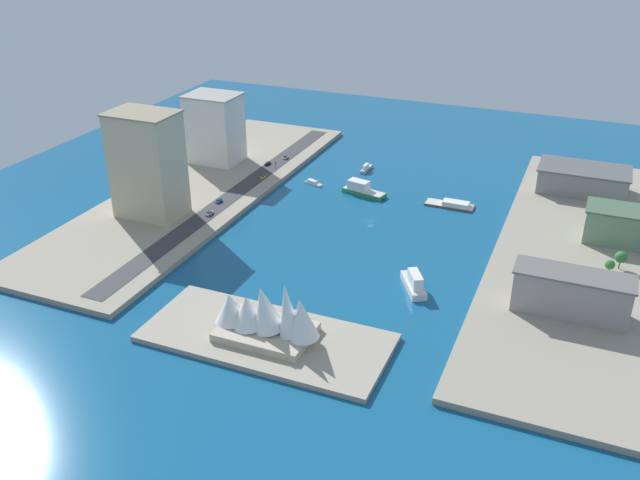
{
  "coord_description": "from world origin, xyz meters",
  "views": [
    {
      "loc": [
        -93.72,
        287.76,
        141.76
      ],
      "look_at": [
        12.36,
        34.17,
        3.24
      ],
      "focal_mm": 38.45,
      "sensor_mm": 36.0,
      "label": 1
    }
  ],
  "objects_px": {
    "yacht_sleek_gray": "(366,168)",
    "ferry_white_commuter": "(414,283)",
    "sailboat_small_white": "(313,183)",
    "taxi_yellow_cab": "(264,176)",
    "ferry_green_doubledeck": "(362,189)",
    "sedan_silver": "(209,213)",
    "office_block_beige": "(147,164)",
    "carpark_squat_concrete": "(571,293)",
    "hatchback_blue": "(219,201)",
    "opera_landmark": "(265,315)",
    "terminal_long_green": "(628,226)",
    "barge_flat_brown": "(452,204)",
    "suv_black": "(268,163)",
    "traffic_light_waterfront": "(276,166)",
    "van_white": "(285,157)",
    "warehouse_low_gray": "(583,179)",
    "hotel_broad_white": "(215,128)"
  },
  "relations": [
    {
      "from": "sedan_silver",
      "to": "traffic_light_waterfront",
      "type": "distance_m",
      "value": 63.6
    },
    {
      "from": "yacht_sleek_gray",
      "to": "carpark_squat_concrete",
      "type": "xyz_separation_m",
      "value": [
        -120.36,
        116.91,
        9.5
      ]
    },
    {
      "from": "carpark_squat_concrete",
      "to": "sedan_silver",
      "type": "bearing_deg",
      "value": -8.07
    },
    {
      "from": "hatchback_blue",
      "to": "terminal_long_green",
      "type": "bearing_deg",
      "value": -170.61
    },
    {
      "from": "yacht_sleek_gray",
      "to": "opera_landmark",
      "type": "height_order",
      "value": "opera_landmark"
    },
    {
      "from": "sailboat_small_white",
      "to": "hotel_broad_white",
      "type": "xyz_separation_m",
      "value": [
        64.73,
        -7.01,
        21.21
      ]
    },
    {
      "from": "yacht_sleek_gray",
      "to": "ferry_green_doubledeck",
      "type": "relative_size",
      "value": 0.55
    },
    {
      "from": "hotel_broad_white",
      "to": "taxi_yellow_cab",
      "type": "xyz_separation_m",
      "value": [
        -38.3,
        14.7,
        -18.67
      ]
    },
    {
      "from": "ferry_green_doubledeck",
      "to": "terminal_long_green",
      "type": "xyz_separation_m",
      "value": [
        -129.78,
        12.66,
        7.79
      ]
    },
    {
      "from": "office_block_beige",
      "to": "opera_landmark",
      "type": "xyz_separation_m",
      "value": [
        -97.37,
        71.01,
        -17.59
      ]
    },
    {
      "from": "barge_flat_brown",
      "to": "hatchback_blue",
      "type": "xyz_separation_m",
      "value": [
        109.19,
        46.34,
        2.31
      ]
    },
    {
      "from": "terminal_long_green",
      "to": "suv_black",
      "type": "bearing_deg",
      "value": -7.82
    },
    {
      "from": "hotel_broad_white",
      "to": "suv_black",
      "type": "bearing_deg",
      "value": -172.05
    },
    {
      "from": "carpark_squat_concrete",
      "to": "opera_landmark",
      "type": "relative_size",
      "value": 1.04
    },
    {
      "from": "ferry_green_doubledeck",
      "to": "opera_landmark",
      "type": "xyz_separation_m",
      "value": [
        -13.31,
        139.43,
        7.75
      ]
    },
    {
      "from": "hatchback_blue",
      "to": "yacht_sleek_gray",
      "type": "bearing_deg",
      "value": -123.75
    },
    {
      "from": "ferry_white_commuter",
      "to": "ferry_green_doubledeck",
      "type": "xyz_separation_m",
      "value": [
        52.32,
        -84.9,
        -0.24
      ]
    },
    {
      "from": "sailboat_small_white",
      "to": "ferry_green_doubledeck",
      "type": "bearing_deg",
      "value": 175.26
    },
    {
      "from": "yacht_sleek_gray",
      "to": "warehouse_low_gray",
      "type": "xyz_separation_m",
      "value": [
        -116.53,
        -8.93,
        7.68
      ]
    },
    {
      "from": "ferry_white_commuter",
      "to": "traffic_light_waterfront",
      "type": "relative_size",
      "value": 3.3
    },
    {
      "from": "ferry_green_doubledeck",
      "to": "sedan_silver",
      "type": "height_order",
      "value": "ferry_green_doubledeck"
    },
    {
      "from": "terminal_long_green",
      "to": "office_block_beige",
      "type": "relative_size",
      "value": 0.74
    },
    {
      "from": "yacht_sleek_gray",
      "to": "hatchback_blue",
      "type": "bearing_deg",
      "value": 56.25
    },
    {
      "from": "sedan_silver",
      "to": "taxi_yellow_cab",
      "type": "relative_size",
      "value": 1.05
    },
    {
      "from": "office_block_beige",
      "to": "suv_black",
      "type": "bearing_deg",
      "value": -104.57
    },
    {
      "from": "taxi_yellow_cab",
      "to": "opera_landmark",
      "type": "distance_m",
      "value": 150.96
    },
    {
      "from": "barge_flat_brown",
      "to": "traffic_light_waterfront",
      "type": "bearing_deg",
      "value": -1.05
    },
    {
      "from": "ferry_white_commuter",
      "to": "barge_flat_brown",
      "type": "bearing_deg",
      "value": -87.16
    },
    {
      "from": "office_block_beige",
      "to": "barge_flat_brown",
      "type": "bearing_deg",
      "value": -151.9
    },
    {
      "from": "ferry_white_commuter",
      "to": "suv_black",
      "type": "height_order",
      "value": "ferry_white_commuter"
    },
    {
      "from": "yacht_sleek_gray",
      "to": "ferry_white_commuter",
      "type": "bearing_deg",
      "value": 117.43
    },
    {
      "from": "van_white",
      "to": "hatchback_blue",
      "type": "height_order",
      "value": "van_white"
    },
    {
      "from": "terminal_long_green",
      "to": "warehouse_low_gray",
      "type": "xyz_separation_m",
      "value": [
        22.44,
        -55.18,
        -1.35
      ]
    },
    {
      "from": "ferry_green_doubledeck",
      "to": "office_block_beige",
      "type": "height_order",
      "value": "office_block_beige"
    },
    {
      "from": "suv_black",
      "to": "office_block_beige",
      "type": "bearing_deg",
      "value": 75.43
    },
    {
      "from": "sailboat_small_white",
      "to": "terminal_long_green",
      "type": "height_order",
      "value": "terminal_long_green"
    },
    {
      "from": "ferry_green_doubledeck",
      "to": "taxi_yellow_cab",
      "type": "bearing_deg",
      "value": 5.42
    },
    {
      "from": "ferry_white_commuter",
      "to": "warehouse_low_gray",
      "type": "xyz_separation_m",
      "value": [
        -55.02,
        -127.42,
        6.2
      ]
    },
    {
      "from": "suv_black",
      "to": "barge_flat_brown",
      "type": "bearing_deg",
      "value": 173.97
    },
    {
      "from": "hotel_broad_white",
      "to": "opera_landmark",
      "type": "bearing_deg",
      "value": 125.75
    },
    {
      "from": "ferry_white_commuter",
      "to": "traffic_light_waterfront",
      "type": "bearing_deg",
      "value": -40.27
    },
    {
      "from": "van_white",
      "to": "suv_black",
      "type": "bearing_deg",
      "value": 69.71
    },
    {
      "from": "yacht_sleek_gray",
      "to": "traffic_light_waterfront",
      "type": "height_order",
      "value": "traffic_light_waterfront"
    },
    {
      "from": "office_block_beige",
      "to": "carpark_squat_concrete",
      "type": "xyz_separation_m",
      "value": [
        -195.22,
        14.91,
        -17.08
      ]
    },
    {
      "from": "ferry_white_commuter",
      "to": "opera_landmark",
      "type": "distance_m",
      "value": 67.47
    },
    {
      "from": "barge_flat_brown",
      "to": "warehouse_low_gray",
      "type": "distance_m",
      "value": 72.24
    },
    {
      "from": "sailboat_small_white",
      "to": "taxi_yellow_cab",
      "type": "xyz_separation_m",
      "value": [
        26.43,
        7.69,
        2.54
      ]
    },
    {
      "from": "traffic_light_waterfront",
      "to": "opera_landmark",
      "type": "xyz_separation_m",
      "value": [
        -65.85,
        143.37,
        3.54
      ]
    },
    {
      "from": "sailboat_small_white",
      "to": "ferry_white_commuter",
      "type": "height_order",
      "value": "sailboat_small_white"
    },
    {
      "from": "ferry_green_doubledeck",
      "to": "hatchback_blue",
      "type": "xyz_separation_m",
      "value": [
        61.19,
        44.26,
        0.81
      ]
    }
  ]
}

